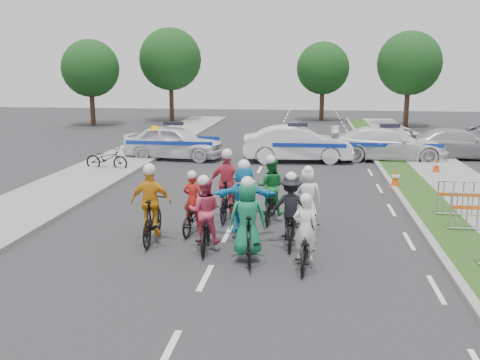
# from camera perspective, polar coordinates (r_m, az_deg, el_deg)

# --- Properties ---
(ground) EXTENTS (90.00, 90.00, 0.00)m
(ground) POSITION_cam_1_polar(r_m,az_deg,el_deg) (11.25, -3.71, -10.37)
(ground) COLOR #28282B
(ground) RESTS_ON ground
(curb_right) EXTENTS (0.20, 60.00, 0.12)m
(curb_right) POSITION_cam_1_polar(r_m,az_deg,el_deg) (16.07, 18.13, -3.85)
(curb_right) COLOR gray
(curb_right) RESTS_ON ground
(grass_strip) EXTENTS (1.20, 60.00, 0.11)m
(grass_strip) POSITION_cam_1_polar(r_m,az_deg,el_deg) (16.22, 20.56, -3.90)
(grass_strip) COLOR #223F14
(grass_strip) RESTS_ON ground
(sidewalk_left) EXTENTS (3.00, 60.00, 0.13)m
(sidewalk_left) POSITION_cam_1_polar(r_m,az_deg,el_deg) (17.94, -21.31, -2.44)
(sidewalk_left) COLOR gray
(sidewalk_left) RESTS_ON ground
(rider_0) EXTENTS (0.68, 1.68, 1.68)m
(rider_0) POSITION_cam_1_polar(r_m,az_deg,el_deg) (11.67, 6.93, -6.67)
(rider_0) COLOR black
(rider_0) RESTS_ON ground
(rider_1) EXTENTS (0.90, 1.92, 1.96)m
(rider_1) POSITION_cam_1_polar(r_m,az_deg,el_deg) (11.92, 0.82, -5.19)
(rider_1) COLOR black
(rider_1) RESTS_ON ground
(rider_2) EXTENTS (0.82, 1.85, 1.83)m
(rider_2) POSITION_cam_1_polar(r_m,az_deg,el_deg) (12.70, -3.77, -4.48)
(rider_2) COLOR black
(rider_2) RESTS_ON ground
(rider_3) EXTENTS (1.03, 1.94, 2.01)m
(rider_3) POSITION_cam_1_polar(r_m,az_deg,el_deg) (13.35, -9.39, -3.42)
(rider_3) COLOR black
(rider_3) RESTS_ON ground
(rider_4) EXTENTS (1.02, 1.81, 1.84)m
(rider_4) POSITION_cam_1_polar(r_m,az_deg,el_deg) (13.07, 5.42, -3.88)
(rider_4) COLOR black
(rider_4) RESTS_ON ground
(rider_5) EXTENTS (1.68, 2.00, 2.05)m
(rider_5) POSITION_cam_1_polar(r_m,az_deg,el_deg) (13.46, 0.46, -2.76)
(rider_5) COLOR black
(rider_5) RESTS_ON ground
(rider_6) EXTENTS (0.77, 1.70, 1.67)m
(rider_6) POSITION_cam_1_polar(r_m,az_deg,el_deg) (14.08, -5.00, -3.38)
(rider_6) COLOR black
(rider_6) RESTS_ON ground
(rider_7) EXTENTS (0.78, 1.69, 1.72)m
(rider_7) POSITION_cam_1_polar(r_m,az_deg,el_deg) (14.49, 7.18, -2.51)
(rider_7) COLOR black
(rider_7) RESTS_ON ground
(rider_8) EXTENTS (0.82, 1.88, 1.89)m
(rider_8) POSITION_cam_1_polar(r_m,az_deg,el_deg) (15.13, 3.26, -1.72)
(rider_8) COLOR black
(rider_8) RESTS_ON ground
(rider_9) EXTENTS (1.05, 1.98, 2.06)m
(rider_9) POSITION_cam_1_polar(r_m,az_deg,el_deg) (15.17, -1.32, -1.34)
(rider_9) COLOR black
(rider_9) RESTS_ON ground
(police_car_0) EXTENTS (4.90, 2.41, 1.61)m
(police_car_0) POSITION_cam_1_polar(r_m,az_deg,el_deg) (25.50, -7.06, 4.04)
(police_car_0) COLOR white
(police_car_0) RESTS_ON ground
(police_car_1) EXTENTS (5.11, 2.24, 1.63)m
(police_car_1) POSITION_cam_1_polar(r_m,az_deg,el_deg) (24.71, 6.13, 3.84)
(police_car_1) COLOR white
(police_car_1) RESTS_ON ground
(police_car_2) EXTENTS (5.43, 2.46, 1.54)m
(police_car_2) POSITION_cam_1_polar(r_m,az_deg,el_deg) (25.87, 15.58, 3.73)
(police_car_2) COLOR white
(police_car_2) RESTS_ON ground
(civilian_sedan) EXTENTS (4.97, 2.27, 1.41)m
(civilian_sedan) POSITION_cam_1_polar(r_m,az_deg,el_deg) (27.51, 22.29, 3.60)
(civilian_sedan) COLOR #ACABB0
(civilian_sedan) RESTS_ON ground
(marshal_hiviz) EXTENTS (1.17, 1.12, 1.60)m
(marshal_hiviz) POSITION_cam_1_polar(r_m,az_deg,el_deg) (25.45, -8.99, 3.96)
(marshal_hiviz) COLOR #D99E0B
(marshal_hiviz) RESTS_ON ground
(barrier_2) EXTENTS (2.02, 0.59, 1.12)m
(barrier_2) POSITION_cam_1_polar(r_m,az_deg,el_deg) (16.53, 23.56, -2.03)
(barrier_2) COLOR #A5A8AD
(barrier_2) RESTS_ON ground
(cone_0) EXTENTS (0.40, 0.40, 0.70)m
(cone_0) POSITION_cam_1_polar(r_m,az_deg,el_deg) (19.92, 16.24, 0.09)
(cone_0) COLOR #F24C0C
(cone_0) RESTS_ON ground
(cone_1) EXTENTS (0.40, 0.40, 0.70)m
(cone_1) POSITION_cam_1_polar(r_m,az_deg,el_deg) (22.92, 20.21, 1.33)
(cone_1) COLOR #F24C0C
(cone_1) RESTS_ON ground
(parked_bike) EXTENTS (1.92, 0.81, 0.98)m
(parked_bike) POSITION_cam_1_polar(r_m,az_deg,el_deg) (23.24, -14.04, 2.23)
(parked_bike) COLOR black
(parked_bike) RESTS_ON ground
(tree_0) EXTENTS (4.20, 4.20, 6.30)m
(tree_0) POSITION_cam_1_polar(r_m,az_deg,el_deg) (41.44, -15.68, 11.39)
(tree_0) COLOR #382619
(tree_0) RESTS_ON ground
(tree_1) EXTENTS (4.55, 4.55, 6.82)m
(tree_1) POSITION_cam_1_polar(r_m,az_deg,el_deg) (40.80, 17.61, 11.77)
(tree_1) COLOR #382619
(tree_1) RESTS_ON ground
(tree_3) EXTENTS (4.90, 4.90, 7.35)m
(tree_3) POSITION_cam_1_polar(r_m,az_deg,el_deg) (43.63, -7.43, 12.65)
(tree_3) COLOR #382619
(tree_3) RESTS_ON ground
(tree_4) EXTENTS (4.20, 4.20, 6.30)m
(tree_4) POSITION_cam_1_polar(r_m,az_deg,el_deg) (44.22, 8.84, 11.69)
(tree_4) COLOR #382619
(tree_4) RESTS_ON ground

